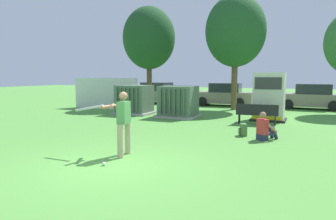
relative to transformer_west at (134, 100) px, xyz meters
name	(u,v)px	position (x,y,z in m)	size (l,w,h in m)	color
ground_plane	(111,167)	(4.74, -9.03, -0.79)	(96.00, 96.00, 0.00)	#51933D
fence_panel	(105,94)	(-3.05, 1.47, 0.21)	(4.80, 0.12, 2.00)	silver
transformer_west	(134,100)	(0.00, 0.00, 0.00)	(2.10, 1.70, 1.62)	#9E9B93
transformer_mid_west	(178,102)	(2.80, -0.26, 0.00)	(2.10, 1.70, 1.62)	#9E9B93
generator_enclosure	(269,97)	(7.23, 0.47, 0.35)	(1.60, 1.40, 2.30)	#262626
park_bench	(257,113)	(6.92, -1.10, -0.25)	(1.83, 0.54, 0.92)	black
batter	(122,120)	(4.41, -8.04, 0.19)	(1.62, 0.73, 1.74)	tan
sports_ball	(104,164)	(4.53, -9.04, -0.74)	(0.09, 0.09, 0.09)	white
seated_spectator	(265,129)	(7.66, -4.30, -0.41)	(0.72, 0.76, 0.96)	#282D4C
backpack	(243,130)	(6.86, -3.88, -0.57)	(0.35, 0.37, 0.44)	#4C723F
tree_left	(149,38)	(-1.17, 4.02, 3.90)	(3.58, 3.58, 6.83)	brown
tree_center_left	(235,31)	(4.64, 4.53, 4.09)	(3.72, 3.72, 7.12)	brown
parked_car_leftmost	(156,93)	(-2.03, 6.67, -0.04)	(4.32, 2.17, 1.62)	gray
parked_car_left_of_center	(224,95)	(3.37, 6.89, -0.04)	(4.28, 2.07, 1.62)	gray
parked_car_right_of_center	(312,97)	(9.13, 7.01, -0.04)	(4.26, 2.03, 1.62)	gray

